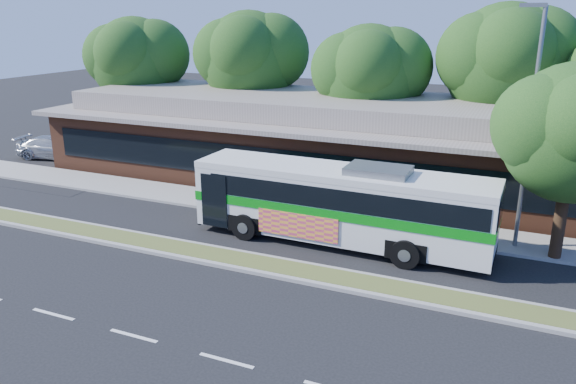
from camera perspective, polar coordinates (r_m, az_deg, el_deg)
name	(u,v)px	position (r m, az deg, el deg)	size (l,w,h in m)	color
ground	(222,267)	(20.55, -6.70, -7.53)	(120.00, 120.00, 0.00)	black
median_strip	(230,258)	(20.99, -5.89, -6.72)	(26.00, 1.10, 0.15)	#455A26
sidewalk	(292,211)	(25.83, 0.38, -1.93)	(44.00, 2.60, 0.12)	gray
parking_lot	(55,157)	(38.86, -22.59, 3.30)	(14.00, 12.00, 0.01)	black
plaza_building	(339,139)	(31.22, 5.16, 5.38)	(33.20, 11.20, 4.45)	brown
lamp_post	(529,124)	(22.33, 23.32, 6.41)	(0.93, 0.18, 9.07)	slate
tree_bg_a	(142,59)	(39.50, -14.63, 12.93)	(6.47, 5.80, 8.63)	black
tree_bg_b	(256,57)	(36.05, -3.22, 13.50)	(6.69, 6.00, 9.00)	black
tree_bg_c	(376,73)	(32.33, 8.98, 11.88)	(6.24, 5.60, 8.26)	black
tree_bg_d	(514,60)	(32.25, 22.00, 12.31)	(6.91, 6.20, 9.37)	black
transit_bus	(342,199)	(21.88, 5.47, -0.74)	(11.80, 2.92, 3.30)	silver
sedan	(55,148)	(38.32, -22.59, 4.18)	(1.95, 4.80, 1.39)	#ABAEB2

